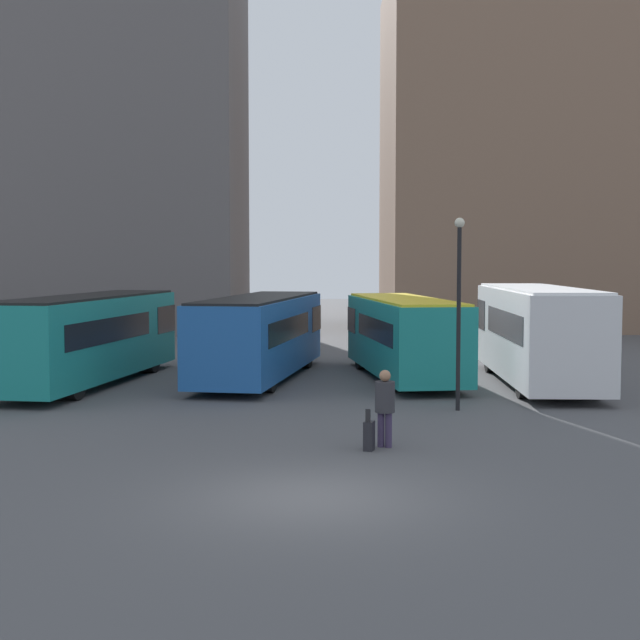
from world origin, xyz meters
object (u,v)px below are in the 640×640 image
at_px(bus_1, 261,334).
at_px(suitcase, 369,435).
at_px(bus_0, 90,336).
at_px(bus_3, 537,332).
at_px(bus_2, 403,335).
at_px(lamp_post_1, 459,297).
at_px(traveler, 385,401).

relative_size(bus_1, suitcase, 11.41).
distance_m(bus_0, bus_3, 15.28).
relative_size(bus_1, bus_3, 1.05).
xyz_separation_m(bus_2, lamp_post_1, (0.88, -6.73, 1.64)).
bearing_deg(bus_1, traveler, -153.38).
bearing_deg(bus_2, suitcase, 163.65).
distance_m(traveler, suitcase, 0.88).
bearing_deg(traveler, bus_0, 59.87).
distance_m(bus_3, lamp_post_1, 6.56).
xyz_separation_m(bus_0, bus_2, (10.85, 1.29, -0.09)).
height_order(bus_1, suitcase, bus_1).
xyz_separation_m(bus_0, lamp_post_1, (11.73, -5.44, 1.55)).
bearing_deg(bus_2, bus_0, 89.67).
relative_size(bus_3, suitcase, 10.85).
bearing_deg(lamp_post_1, bus_2, 97.43).
bearing_deg(lamp_post_1, bus_1, 130.98).
height_order(bus_0, bus_1, bus_0).
relative_size(suitcase, lamp_post_1, 0.18).
xyz_separation_m(bus_1, bus_2, (5.11, -0.16, -0.03)).
bearing_deg(bus_1, lamp_post_1, -129.06).
distance_m(bus_0, bus_2, 10.93).
height_order(bus_3, suitcase, bus_3).
bearing_deg(bus_3, bus_2, 74.77).
xyz_separation_m(bus_1, lamp_post_1, (5.98, -6.89, 1.61)).
height_order(bus_3, traveler, bus_3).
bearing_deg(traveler, lamp_post_1, -8.53).
bearing_deg(bus_1, bus_3, -89.26).
bearing_deg(suitcase, lamp_post_1, -10.26).
bearing_deg(bus_3, traveler, 151.87).
xyz_separation_m(bus_2, bus_3, (4.43, -1.39, 0.23)).
height_order(traveler, lamp_post_1, lamp_post_1).
bearing_deg(bus_2, lamp_post_1, -179.68).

